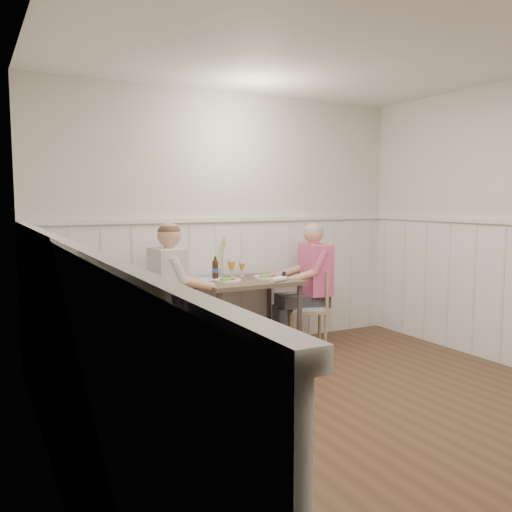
# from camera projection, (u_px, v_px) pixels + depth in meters

# --- Properties ---
(ground_plane) EXTENTS (4.50, 4.50, 0.00)m
(ground_plane) POSITION_uv_depth(u_px,v_px,m) (367.00, 423.00, 3.72)
(ground_plane) COLOR #442D19
(room_shell) EXTENTS (4.04, 4.54, 2.60)m
(room_shell) POSITION_uv_depth(u_px,v_px,m) (372.00, 201.00, 3.56)
(room_shell) COLOR silver
(room_shell) RESTS_ON ground
(wainscot) EXTENTS (4.00, 4.49, 1.34)m
(wainscot) POSITION_uv_depth(u_px,v_px,m) (312.00, 307.00, 4.25)
(wainscot) COLOR white
(wainscot) RESTS_ON ground
(dining_table) EXTENTS (0.94, 0.70, 0.75)m
(dining_table) POSITION_uv_depth(u_px,v_px,m) (246.00, 290.00, 5.27)
(dining_table) COLOR #493C2B
(dining_table) RESTS_ON ground
(chair_right) EXTENTS (0.50, 0.50, 0.80)m
(chair_right) POSITION_uv_depth(u_px,v_px,m) (312.00, 305.00, 5.62)
(chair_right) COLOR #9B8B65
(chair_right) RESTS_ON ground
(chair_left) EXTENTS (0.45, 0.45, 0.83)m
(chair_left) POSITION_uv_depth(u_px,v_px,m) (166.00, 319.00, 4.87)
(chair_left) COLOR #9B8B65
(chair_left) RESTS_ON ground
(man_in_pink) EXTENTS (0.66, 0.47, 1.31)m
(man_in_pink) POSITION_uv_depth(u_px,v_px,m) (312.00, 294.00, 5.64)
(man_in_pink) COLOR #3F3F47
(man_in_pink) RESTS_ON ground
(diner_cream) EXTENTS (0.62, 0.43, 1.34)m
(diner_cream) POSITION_uv_depth(u_px,v_px,m) (172.00, 306.00, 4.90)
(diner_cream) COLOR #3F3F47
(diner_cream) RESTS_ON ground
(plate_man) EXTENTS (0.29, 0.29, 0.07)m
(plate_man) POSITION_uv_depth(u_px,v_px,m) (268.00, 276.00, 5.35)
(plate_man) COLOR white
(plate_man) RESTS_ON dining_table
(plate_diner) EXTENTS (0.25, 0.25, 0.06)m
(plate_diner) POSITION_uv_depth(u_px,v_px,m) (228.00, 279.00, 5.15)
(plate_diner) COLOR white
(plate_diner) RESTS_ON dining_table
(beer_glass_a) EXTENTS (0.06, 0.06, 0.16)m
(beer_glass_a) POSITION_uv_depth(u_px,v_px,m) (242.00, 266.00, 5.47)
(beer_glass_a) COLOR silver
(beer_glass_a) RESTS_ON dining_table
(beer_glass_b) EXTENTS (0.08, 0.08, 0.20)m
(beer_glass_b) POSITION_uv_depth(u_px,v_px,m) (231.00, 265.00, 5.35)
(beer_glass_b) COLOR silver
(beer_glass_b) RESTS_ON dining_table
(beer_bottle) EXTENTS (0.06, 0.06, 0.22)m
(beer_bottle) POSITION_uv_depth(u_px,v_px,m) (215.00, 269.00, 5.29)
(beer_bottle) COLOR #311B0A
(beer_bottle) RESTS_ON dining_table
(rolled_napkin) EXTENTS (0.20, 0.11, 0.04)m
(rolled_napkin) POSITION_uv_depth(u_px,v_px,m) (279.00, 279.00, 5.12)
(rolled_napkin) COLOR white
(rolled_napkin) RESTS_ON dining_table
(grass_vase) EXTENTS (0.05, 0.05, 0.43)m
(grass_vase) POSITION_uv_depth(u_px,v_px,m) (221.00, 258.00, 5.45)
(grass_vase) COLOR silver
(grass_vase) RESTS_ON dining_table
(gingham_mat) EXTENTS (0.33, 0.28, 0.01)m
(gingham_mat) POSITION_uv_depth(u_px,v_px,m) (209.00, 279.00, 5.29)
(gingham_mat) COLOR #6684B0
(gingham_mat) RESTS_ON dining_table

